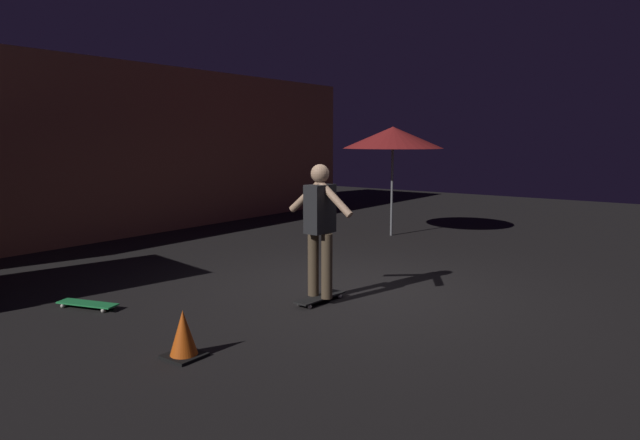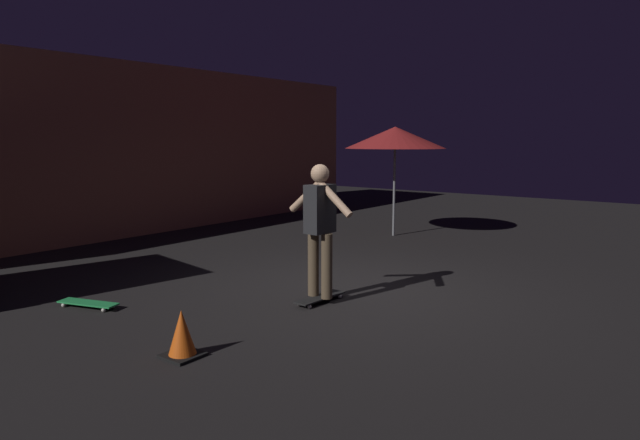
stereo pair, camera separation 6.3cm
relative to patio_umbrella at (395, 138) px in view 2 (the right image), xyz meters
name	(u,v)px [view 2 (the right image)]	position (x,y,z in m)	size (l,w,h in m)	color
ground_plane	(352,291)	(-4.23, -1.77, -2.07)	(28.00, 28.00, 0.00)	black
low_building	(101,149)	(-3.07, 5.94, -0.26)	(13.95, 3.32, 3.63)	#B76B4C
patio_umbrella	(395,138)	(0.00, 0.00, 0.00)	(2.10, 2.10, 2.30)	slate
skateboard_ridden	(320,298)	(-4.90, -1.73, -2.02)	(0.79, 0.25, 0.07)	black
skateboard_spare	(88,303)	(-6.80, 0.39, -2.02)	(0.43, 0.80, 0.07)	green
skater	(320,221)	(-4.90, -1.73, -1.04)	(0.39, 0.98, 1.67)	brown
traffic_cone	(182,335)	(-7.12, -1.77, -1.86)	(0.34, 0.34, 0.46)	black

